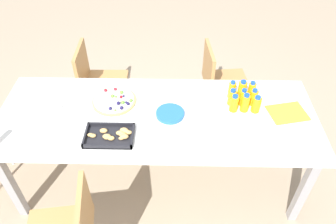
{
  "coord_description": "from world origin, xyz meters",
  "views": [
    {
      "loc": [
        -0.11,
        1.67,
        2.33
      ],
      "look_at": [
        -0.08,
        -0.01,
        0.78
      ],
      "focal_mm": 34.97,
      "sensor_mm": 36.0,
      "label": 1
    }
  ],
  "objects": [
    {
      "name": "juice_bottle_2",
      "position": [
        -0.54,
        -0.21,
        0.83
      ],
      "size": [
        0.05,
        0.05,
        0.14
      ],
      "color": "#FAAB14",
      "rests_on": "party_table"
    },
    {
      "name": "juice_bottle_4",
      "position": [
        -0.61,
        -0.13,
        0.82
      ],
      "size": [
        0.05,
        0.05,
        0.14
      ],
      "color": "#F9AE14",
      "rests_on": "party_table"
    },
    {
      "name": "party_table",
      "position": [
        0.0,
        0.0,
        0.69
      ],
      "size": [
        2.25,
        0.83,
        0.76
      ],
      "color": "silver",
      "rests_on": "ground_plane"
    },
    {
      "name": "juice_bottle_6",
      "position": [
        -0.7,
        -0.05,
        0.82
      ],
      "size": [
        0.06,
        0.06,
        0.13
      ],
      "color": "#FAAD14",
      "rests_on": "party_table"
    },
    {
      "name": "plate_stack",
      "position": [
        -0.09,
        0.0,
        0.77
      ],
      "size": [
        0.2,
        0.2,
        0.02
      ],
      "color": "blue",
      "rests_on": "party_table"
    },
    {
      "name": "juice_bottle_1",
      "position": [
        -0.62,
        -0.2,
        0.83
      ],
      "size": [
        0.06,
        0.06,
        0.15
      ],
      "color": "#F9AE14",
      "rests_on": "party_table"
    },
    {
      "name": "juice_bottle_7",
      "position": [
        -0.62,
        -0.06,
        0.83
      ],
      "size": [
        0.06,
        0.06,
        0.15
      ],
      "color": "#FAAE14",
      "rests_on": "party_table"
    },
    {
      "name": "juice_bottle_3",
      "position": [
        -0.69,
        -0.13,
        0.82
      ],
      "size": [
        0.06,
        0.06,
        0.13
      ],
      "color": "#F9AD14",
      "rests_on": "party_table"
    },
    {
      "name": "paper_folder",
      "position": [
        -0.92,
        -0.04,
        0.76
      ],
      "size": [
        0.3,
        0.25,
        0.01
      ],
      "primitive_type": "cube",
      "rotation": [
        0.0,
        0.0,
        0.22
      ],
      "color": "yellow",
      "rests_on": "party_table"
    },
    {
      "name": "napkin_stack",
      "position": [
        0.76,
        -0.02,
        0.77
      ],
      "size": [
        0.15,
        0.15,
        0.01
      ],
      "primitive_type": "cube",
      "color": "white",
      "rests_on": "party_table"
    },
    {
      "name": "juice_bottle_8",
      "position": [
        -0.54,
        -0.06,
        0.82
      ],
      "size": [
        0.06,
        0.06,
        0.14
      ],
      "color": "#FAAE14",
      "rests_on": "party_table"
    },
    {
      "name": "juice_bottle_0",
      "position": [
        -0.69,
        -0.21,
        0.82
      ],
      "size": [
        0.05,
        0.05,
        0.14
      ],
      "color": "#F9AC14",
      "rests_on": "party_table"
    },
    {
      "name": "fruit_pizza",
      "position": [
        0.32,
        -0.13,
        0.77
      ],
      "size": [
        0.32,
        0.32,
        0.05
      ],
      "color": "tan",
      "rests_on": "party_table"
    },
    {
      "name": "chair_near_left",
      "position": [
        -0.54,
        -0.76,
        0.5
      ],
      "size": [
        0.44,
        0.44,
        0.83
      ],
      "rotation": [
        0.0,
        0.0,
        1.68
      ],
      "color": "#B7844C",
      "rests_on": "ground_plane"
    },
    {
      "name": "ground_plane",
      "position": [
        0.0,
        0.0,
        0.0
      ],
      "size": [
        12.0,
        12.0,
        0.0
      ],
      "primitive_type": "plane",
      "color": "tan"
    },
    {
      "name": "juice_bottle_5",
      "position": [
        -0.54,
        -0.13,
        0.82
      ],
      "size": [
        0.06,
        0.06,
        0.13
      ],
      "color": "#F9AD14",
      "rests_on": "party_table"
    },
    {
      "name": "snack_tray",
      "position": [
        0.29,
        0.22,
        0.77
      ],
      "size": [
        0.32,
        0.21,
        0.04
      ],
      "color": "black",
      "rests_on": "party_table"
    },
    {
      "name": "chair_near_right",
      "position": [
        0.59,
        -0.74,
        0.5
      ],
      "size": [
        0.41,
        0.41,
        0.83
      ],
      "rotation": [
        0.0,
        0.0,
        1.59
      ],
      "color": "#B7844C",
      "rests_on": "ground_plane"
    }
  ]
}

